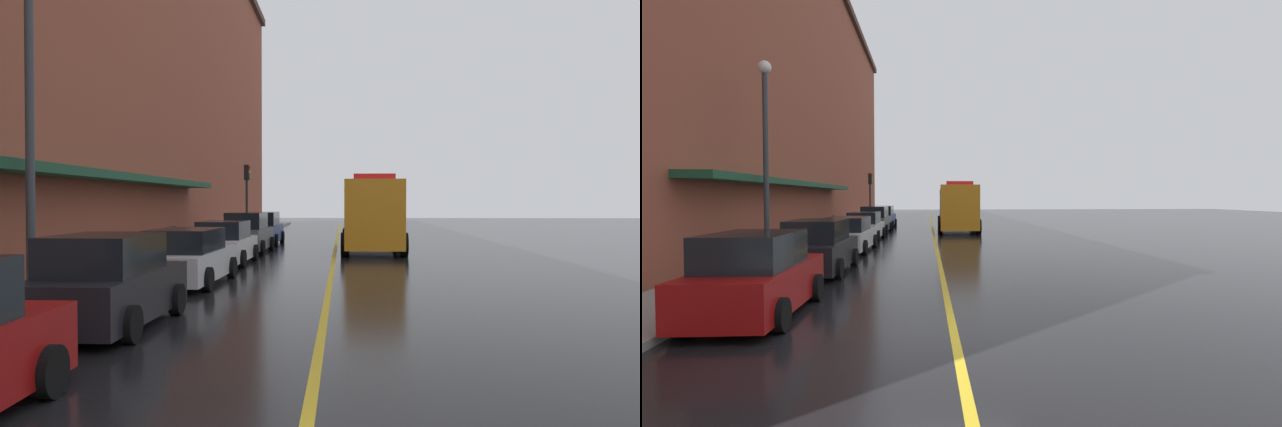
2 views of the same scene
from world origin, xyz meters
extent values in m
plane|color=black|center=(0.00, 25.00, 0.00)|extent=(112.00, 112.00, 0.00)
cube|color=gray|center=(-6.20, 25.00, 0.07)|extent=(2.40, 70.00, 0.15)
cube|color=gold|center=(0.00, 25.00, 0.00)|extent=(0.16, 70.00, 0.01)
cube|color=brown|center=(-12.73, 24.00, 9.76)|extent=(10.67, 64.00, 19.51)
cube|color=#19472D|center=(-6.85, 16.00, 3.10)|extent=(1.20, 22.40, 0.24)
cube|color=maroon|center=(-4.01, 1.62, 0.61)|extent=(1.80, 4.27, 0.86)
cube|color=black|center=(-4.01, 1.41, 1.39)|extent=(1.60, 2.36, 0.71)
cylinder|color=black|center=(-4.87, 2.95, 0.32)|extent=(0.23, 0.64, 0.64)
cylinder|color=black|center=(-3.11, 2.93, 0.32)|extent=(0.23, 0.64, 0.64)
cylinder|color=black|center=(-4.91, 0.32, 0.32)|extent=(0.23, 0.64, 0.64)
cylinder|color=black|center=(-3.15, 0.29, 0.32)|extent=(0.23, 0.64, 0.64)
cube|color=black|center=(-3.97, 7.15, 0.60)|extent=(1.87, 4.32, 0.86)
cube|color=black|center=(-3.97, 6.93, 1.38)|extent=(1.65, 2.39, 0.70)
cylinder|color=black|center=(-4.83, 8.49, 0.32)|extent=(0.24, 0.65, 0.64)
cylinder|color=black|center=(-3.04, 8.45, 0.32)|extent=(0.24, 0.65, 0.64)
cylinder|color=black|center=(-4.90, 5.84, 0.32)|extent=(0.24, 0.65, 0.64)
cylinder|color=black|center=(-3.11, 5.80, 0.32)|extent=(0.24, 0.65, 0.64)
cube|color=silver|center=(-4.00, 13.25, 0.56)|extent=(2.02, 4.80, 0.76)
cube|color=black|center=(-4.00, 13.01, 1.25)|extent=(1.75, 2.66, 0.62)
cylinder|color=black|center=(-4.87, 14.75, 0.32)|extent=(0.24, 0.65, 0.64)
cylinder|color=black|center=(-3.01, 14.68, 0.32)|extent=(0.24, 0.65, 0.64)
cylinder|color=black|center=(-4.98, 11.82, 0.32)|extent=(0.24, 0.65, 0.64)
cylinder|color=black|center=(-3.12, 11.75, 0.32)|extent=(0.24, 0.65, 0.64)
cube|color=silver|center=(-3.99, 18.82, 0.57)|extent=(1.85, 4.33, 0.78)
cube|color=black|center=(-3.99, 18.61, 1.28)|extent=(1.63, 2.39, 0.64)
cylinder|color=black|center=(-4.84, 20.17, 0.32)|extent=(0.24, 0.65, 0.64)
cylinder|color=black|center=(-3.07, 20.13, 0.32)|extent=(0.24, 0.65, 0.64)
cylinder|color=black|center=(-4.90, 17.52, 0.32)|extent=(0.24, 0.65, 0.64)
cylinder|color=black|center=(-3.14, 17.48, 0.32)|extent=(0.24, 0.65, 0.64)
cube|color=#595B60|center=(-3.97, 24.15, 0.63)|extent=(1.90, 4.27, 0.90)
cube|color=black|center=(-3.97, 23.94, 1.44)|extent=(1.66, 2.37, 0.74)
cylinder|color=black|center=(-4.80, 25.48, 0.32)|extent=(0.24, 0.65, 0.64)
cylinder|color=black|center=(-3.03, 25.42, 0.32)|extent=(0.24, 0.65, 0.64)
cylinder|color=black|center=(-4.90, 22.88, 0.32)|extent=(0.24, 0.65, 0.64)
cylinder|color=black|center=(-3.14, 22.81, 0.32)|extent=(0.24, 0.65, 0.64)
cube|color=navy|center=(-3.92, 29.35, 0.61)|extent=(1.77, 4.78, 0.86)
cube|color=black|center=(-3.92, 29.11, 1.39)|extent=(1.57, 2.64, 0.71)
cylinder|color=black|center=(-4.76, 30.83, 0.32)|extent=(0.23, 0.64, 0.64)
cylinder|color=black|center=(-3.03, 30.81, 0.32)|extent=(0.23, 0.64, 0.64)
cylinder|color=black|center=(-4.80, 27.89, 0.32)|extent=(0.23, 0.64, 0.64)
cylinder|color=black|center=(-3.08, 27.86, 0.32)|extent=(0.23, 0.64, 0.64)
cube|color=orange|center=(1.68, 22.20, 1.77)|extent=(2.53, 2.24, 2.93)
cube|color=#3F3F42|center=(1.77, 26.26, 1.65)|extent=(2.59, 5.36, 2.70)
cube|color=red|center=(1.68, 22.20, 3.35)|extent=(1.75, 0.64, 0.24)
cylinder|color=black|center=(2.94, 22.25, 0.50)|extent=(0.32, 1.01, 1.00)
cylinder|color=black|center=(0.43, 22.30, 0.50)|extent=(0.32, 1.01, 1.00)
cylinder|color=black|center=(3.01, 25.57, 0.50)|extent=(0.32, 1.01, 1.00)
cylinder|color=black|center=(0.50, 25.62, 0.50)|extent=(0.32, 1.01, 1.00)
cylinder|color=black|center=(3.05, 27.71, 0.50)|extent=(0.32, 1.01, 1.00)
cylinder|color=black|center=(0.54, 27.77, 0.50)|extent=(0.32, 1.01, 1.00)
cylinder|color=#4C4C51|center=(-5.35, 30.78, 0.68)|extent=(0.07, 0.07, 1.05)
cube|color=black|center=(-5.35, 30.78, 1.34)|extent=(0.14, 0.18, 0.28)
cylinder|color=#4C4C51|center=(-5.35, 12.74, 0.68)|extent=(0.07, 0.07, 1.05)
cube|color=black|center=(-5.35, 12.74, 1.34)|extent=(0.14, 0.18, 0.28)
cylinder|color=#4C4C51|center=(-5.35, 16.72, 0.68)|extent=(0.07, 0.07, 1.05)
cube|color=black|center=(-5.35, 16.72, 1.34)|extent=(0.14, 0.18, 0.28)
cylinder|color=#33383D|center=(-5.95, 8.17, 3.40)|extent=(0.18, 0.18, 6.50)
sphere|color=white|center=(-5.95, 8.17, 6.87)|extent=(0.44, 0.44, 0.44)
cylinder|color=#232326|center=(-5.30, 32.70, 1.85)|extent=(0.14, 0.14, 3.40)
cube|color=black|center=(-5.30, 32.70, 4.00)|extent=(0.28, 0.36, 0.90)
sphere|color=red|center=(-5.14, 32.70, 4.30)|extent=(0.16, 0.16, 0.16)
sphere|color=gold|center=(-5.14, 32.70, 4.00)|extent=(0.16, 0.16, 0.16)
sphere|color=green|center=(-5.14, 32.70, 3.70)|extent=(0.16, 0.16, 0.16)
camera|label=1|loc=(0.38, -4.44, 2.35)|focal=35.65mm
camera|label=2|loc=(-0.50, -8.50, 2.49)|focal=26.59mm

